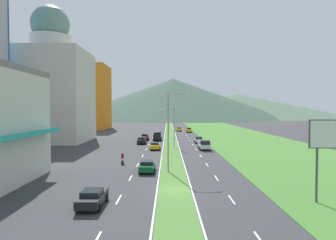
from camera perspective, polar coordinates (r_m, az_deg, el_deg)
ground_plane at (r=30.76m, az=1.38°, el=-13.29°), size 600.00×600.00×0.00m
grass_median at (r=90.03m, az=0.56°, el=-3.14°), size 3.20×240.00×0.06m
grass_verge_right at (r=92.50m, az=13.44°, el=-3.05°), size 24.00×240.00×0.06m
lane_dash_left_2 at (r=28.11m, az=-9.29°, el=-14.79°), size 0.16×2.80×0.01m
lane_dash_left_3 at (r=36.18m, az=-7.06°, el=-10.96°), size 0.16×2.80×0.01m
lane_dash_left_4 at (r=44.39m, az=-5.68°, el=-8.53°), size 0.16×2.80×0.01m
lane_dash_left_5 at (r=52.68m, az=-4.74°, el=-6.85°), size 0.16×2.80×0.01m
lane_dash_left_6 at (r=61.00m, az=-4.06°, el=-5.63°), size 0.16×2.80×0.01m
lane_dash_left_7 at (r=69.35m, az=-3.55°, el=-4.70°), size 0.16×2.80×0.01m
lane_dash_left_8 at (r=77.72m, az=-3.15°, el=-3.98°), size 0.16×2.80×0.01m
lane_dash_left_9 at (r=86.11m, az=-2.82°, el=-3.39°), size 0.16×2.80×0.01m
lane_dash_left_10 at (r=94.50m, az=-2.56°, el=-2.91°), size 0.16×2.80×0.01m
lane_dash_left_11 at (r=102.90m, az=-2.34°, el=-2.50°), size 0.16×2.80×0.01m
lane_dash_left_12 at (r=111.31m, az=-2.15°, el=-2.16°), size 0.16×2.80×0.01m
lane_dash_left_13 at (r=119.72m, az=-1.99°, el=-1.87°), size 0.16×2.80×0.01m
lane_dash_left_14 at (r=128.14m, az=-1.85°, el=-1.61°), size 0.16×2.80×0.01m
lane_dash_left_15 at (r=136.56m, az=-1.72°, el=-1.39°), size 0.16×2.80×0.01m
lane_dash_right_2 at (r=28.34m, az=12.24°, el=-14.67°), size 0.16×2.80×0.01m
lane_dash_right_3 at (r=36.36m, az=9.40°, el=-10.91°), size 0.16×2.80×0.01m
lane_dash_right_4 at (r=44.54m, az=7.64°, el=-8.50°), size 0.16×2.80×0.01m
lane_dash_right_5 at (r=52.80m, az=6.44°, el=-6.84°), size 0.16×2.80×0.01m
lane_dash_right_6 at (r=61.11m, az=5.57°, el=-5.62°), size 0.16×2.80×0.01m
lane_dash_right_7 at (r=69.45m, az=4.91°, el=-4.70°), size 0.16×2.80×0.01m
lane_dash_right_8 at (r=77.81m, az=4.39°, el=-3.97°), size 0.16×2.80×0.01m
lane_dash_right_9 at (r=86.18m, az=3.98°, el=-3.39°), size 0.16×2.80×0.01m
lane_dash_right_10 at (r=94.57m, az=3.63°, el=-2.91°), size 0.16×2.80×0.01m
lane_dash_right_11 at (r=102.97m, az=3.35°, el=-2.50°), size 0.16×2.80×0.01m
lane_dash_right_12 at (r=111.37m, az=3.11°, el=-2.16°), size 0.16×2.80×0.01m
lane_dash_right_13 at (r=119.78m, az=2.90°, el=-1.87°), size 0.16×2.80×0.01m
lane_dash_right_14 at (r=128.19m, az=2.72°, el=-1.61°), size 0.16×2.80×0.01m
lane_dash_right_15 at (r=136.60m, az=2.56°, el=-1.39°), size 0.16×2.80×0.01m
edge_line_median_left at (r=90.03m, az=-0.56°, el=-3.15°), size 0.16×240.00×0.01m
edge_line_median_right at (r=90.06m, az=1.67°, el=-3.15°), size 0.16×240.00×0.01m
domed_building at (r=81.49m, az=-21.33°, el=5.86°), size 18.23×18.23×34.30m
midrise_colored at (r=129.29m, az=-15.24°, el=4.21°), size 17.85×17.85×26.46m
hill_far_left at (r=296.58m, az=-23.49°, el=4.38°), size 180.54×180.54×42.42m
hill_far_center at (r=279.51m, az=1.11°, el=4.14°), size 203.90×203.90×36.94m
hill_far_right at (r=332.62m, az=13.22°, el=2.72°), size 225.61×225.61×24.92m
street_lamp_near at (r=38.40m, az=0.60°, el=-1.38°), size 2.79×0.40×10.30m
street_lamp_mid at (r=62.96m, az=1.02°, el=-0.87°), size 3.05×0.38×8.51m
street_lamp_far at (r=87.39m, az=0.57°, el=-0.14°), size 3.25×0.46×8.22m
billboard_roadside at (r=29.44m, az=29.55°, el=-3.29°), size 4.56×0.28×7.27m
car_1 at (r=39.24m, az=-3.87°, el=-8.79°), size 2.02×4.40×1.49m
car_2 at (r=106.16m, az=4.17°, el=-1.94°), size 1.93×4.56×1.59m
car_3 at (r=72.73m, az=6.02°, el=-3.81°), size 1.98×4.18×1.49m
car_4 at (r=60.73m, az=-2.34°, el=-4.95°), size 1.99×4.30×1.44m
car_5 at (r=70.88m, az=-4.91°, el=-3.90°), size 2.01×4.68×1.61m
car_6 at (r=26.51m, az=-14.11°, el=-14.19°), size 1.97×4.41×1.43m
car_7 at (r=111.65m, az=2.28°, el=-1.78°), size 1.90×4.34×1.40m
car_8 at (r=79.40m, az=-4.31°, el=-3.26°), size 1.97×4.40×1.62m
pickup_truck_0 at (r=60.82m, az=7.09°, el=-4.74°), size 2.18×5.40×2.00m
pickup_truck_1 at (r=78.96m, az=-1.90°, el=-3.17°), size 2.18×5.40×2.00m
motorcycle_rider at (r=45.18m, az=-8.55°, el=-7.40°), size 0.36×2.00×1.80m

